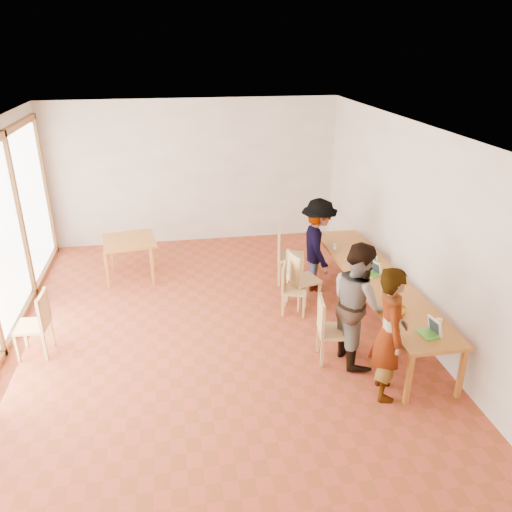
# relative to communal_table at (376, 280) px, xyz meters

# --- Properties ---
(ground) EXTENTS (8.00, 8.00, 0.00)m
(ground) POSITION_rel_communal_table_xyz_m (-2.50, -0.09, -0.70)
(ground) COLOR #A53E28
(ground) RESTS_ON ground
(wall_back) EXTENTS (6.00, 0.10, 3.00)m
(wall_back) POSITION_rel_communal_table_xyz_m (-2.50, 3.91, 0.80)
(wall_back) COLOR silver
(wall_back) RESTS_ON ground
(wall_front) EXTENTS (6.00, 0.10, 3.00)m
(wall_front) POSITION_rel_communal_table_xyz_m (-2.50, -4.09, 0.80)
(wall_front) COLOR silver
(wall_front) RESTS_ON ground
(wall_right) EXTENTS (0.10, 8.00, 3.00)m
(wall_right) POSITION_rel_communal_table_xyz_m (0.50, -0.09, 0.80)
(wall_right) COLOR silver
(wall_right) RESTS_ON ground
(ceiling) EXTENTS (6.00, 8.00, 0.04)m
(ceiling) POSITION_rel_communal_table_xyz_m (-2.50, -0.09, 2.32)
(ceiling) COLOR white
(ceiling) RESTS_ON wall_back
(communal_table) EXTENTS (0.80, 4.00, 0.75)m
(communal_table) POSITION_rel_communal_table_xyz_m (0.00, 0.00, 0.00)
(communal_table) COLOR #A86225
(communal_table) RESTS_ON ground
(side_table) EXTENTS (0.90, 0.90, 0.75)m
(side_table) POSITION_rel_communal_table_xyz_m (-3.81, 2.20, -0.03)
(side_table) COLOR #A86225
(side_table) RESTS_ON ground
(chair_near) EXTENTS (0.49, 0.49, 0.49)m
(chair_near) POSITION_rel_communal_table_xyz_m (-1.03, -0.89, -0.14)
(chair_near) COLOR tan
(chair_near) RESTS_ON ground
(chair_mid) EXTENTS (0.49, 0.49, 0.44)m
(chair_mid) POSITION_rel_communal_table_xyz_m (-1.24, 0.47, -0.20)
(chair_mid) COLOR tan
(chair_mid) RESTS_ON ground
(chair_far) EXTENTS (0.55, 0.55, 0.50)m
(chair_far) POSITION_rel_communal_table_xyz_m (-1.04, 0.65, -0.12)
(chair_far) COLOR tan
(chair_far) RESTS_ON ground
(chair_empty) EXTENTS (0.57, 0.57, 0.54)m
(chair_empty) POSITION_rel_communal_table_xyz_m (-1.07, 1.57, -0.08)
(chair_empty) COLOR tan
(chair_empty) RESTS_ON ground
(chair_spare) EXTENTS (0.45, 0.45, 0.49)m
(chair_spare) POSITION_rel_communal_table_xyz_m (-4.90, -0.10, -0.13)
(chair_spare) COLOR tan
(chair_spare) RESTS_ON ground
(person_near) EXTENTS (0.53, 0.70, 1.72)m
(person_near) POSITION_rel_communal_table_xyz_m (-0.53, -1.70, 0.16)
(person_near) COLOR gray
(person_near) RESTS_ON ground
(person_mid) EXTENTS (0.70, 0.87, 1.71)m
(person_mid) POSITION_rel_communal_table_xyz_m (-0.64, -0.92, 0.15)
(person_mid) COLOR gray
(person_mid) RESTS_ON ground
(person_far) EXTENTS (0.68, 1.10, 1.64)m
(person_far) POSITION_rel_communal_table_xyz_m (-0.58, 1.19, 0.12)
(person_far) COLOR gray
(person_far) RESTS_ON ground
(laptop_near) EXTENTS (0.26, 0.28, 0.22)m
(laptop_near) POSITION_rel_communal_table_xyz_m (0.03, -1.64, 0.11)
(laptop_near) COLOR #52A22F
(laptop_near) RESTS_ON communal_table
(laptop_mid) EXTENTS (0.29, 0.30, 0.21)m
(laptop_mid) POSITION_rel_communal_table_xyz_m (-0.02, 0.10, 0.10)
(laptop_mid) COLOR #52A22F
(laptop_mid) RESTS_ON communal_table
(laptop_far) EXTENTS (0.19, 0.22, 0.18)m
(laptop_far) POSITION_rel_communal_table_xyz_m (0.18, 0.63, 0.10)
(laptop_far) COLOR #52A22F
(laptop_far) RESTS_ON communal_table
(yellow_mug) EXTENTS (0.17, 0.17, 0.11)m
(yellow_mug) POSITION_rel_communal_table_xyz_m (-0.11, -1.12, 0.10)
(yellow_mug) COLOR gold
(yellow_mug) RESTS_ON communal_table
(green_bottle) EXTENTS (0.07, 0.07, 0.28)m
(green_bottle) POSITION_rel_communal_table_xyz_m (-0.14, 0.03, 0.19)
(green_bottle) COLOR #1A822D
(green_bottle) RESTS_ON communal_table
(clear_glass) EXTENTS (0.07, 0.07, 0.09)m
(clear_glass) POSITION_rel_communal_table_xyz_m (-0.29, 1.16, 0.09)
(clear_glass) COLOR silver
(clear_glass) RESTS_ON communal_table
(condiment_cup) EXTENTS (0.08, 0.08, 0.06)m
(condiment_cup) POSITION_rel_communal_table_xyz_m (0.27, -1.41, 0.08)
(condiment_cup) COLOR white
(condiment_cup) RESTS_ON communal_table
(pink_phone) EXTENTS (0.05, 0.10, 0.01)m
(pink_phone) POSITION_rel_communal_table_xyz_m (0.07, 0.24, 0.05)
(pink_phone) COLOR #DD3E7F
(pink_phone) RESTS_ON communal_table
(black_pouch) EXTENTS (0.16, 0.26, 0.09)m
(black_pouch) POSITION_rel_communal_table_xyz_m (0.16, 0.79, 0.09)
(black_pouch) COLOR black
(black_pouch) RESTS_ON communal_table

